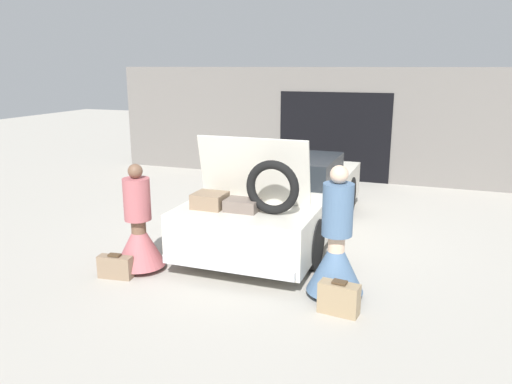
% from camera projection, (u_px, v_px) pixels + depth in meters
% --- Properties ---
extents(ground_plane, '(40.00, 40.00, 0.00)m').
position_uv_depth(ground_plane, '(281.00, 231.00, 8.78)').
color(ground_plane, '#ADA89E').
extents(garage_wall_back, '(12.00, 0.14, 2.80)m').
position_uv_depth(garage_wall_back, '(335.00, 125.00, 12.49)').
color(garage_wall_back, slate).
rests_on(garage_wall_back, ground_plane).
extents(car, '(1.99, 4.85, 1.85)m').
position_uv_depth(car, '(282.00, 198.00, 8.63)').
color(car, silver).
rests_on(car, ground_plane).
extents(person_left, '(0.71, 0.71, 1.54)m').
position_uv_depth(person_left, '(139.00, 234.00, 7.00)').
color(person_left, brown).
rests_on(person_left, ground_plane).
extents(person_right, '(0.71, 0.71, 1.68)m').
position_uv_depth(person_right, '(336.00, 252.00, 6.16)').
color(person_right, beige).
rests_on(person_right, ground_plane).
extents(suitcase_beside_left_person, '(0.49, 0.22, 0.34)m').
position_uv_depth(suitcase_beside_left_person, '(115.00, 267.00, 6.81)').
color(suitcase_beside_left_person, '#8C7259').
rests_on(suitcase_beside_left_person, ground_plane).
extents(suitcase_beside_right_person, '(0.49, 0.25, 0.41)m').
position_uv_depth(suitcase_beside_right_person, '(339.00, 298.00, 5.82)').
color(suitcase_beside_right_person, '#9E8460').
rests_on(suitcase_beside_right_person, ground_plane).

